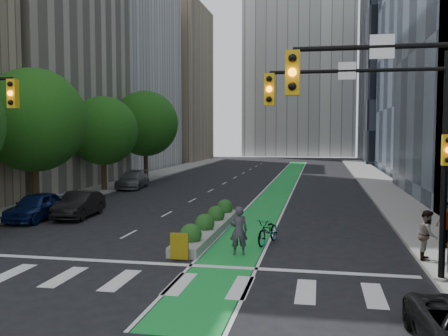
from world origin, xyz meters
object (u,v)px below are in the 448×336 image
at_px(pedestrian_near, 428,235).
at_px(cyclist, 239,231).
at_px(parked_car_left_near, 36,206).
at_px(median_planter, 210,225).
at_px(parked_car_left_mid, 79,205).
at_px(bicycle, 268,231).
at_px(parked_car_left_far, 133,180).

bearing_deg(pedestrian_near, cyclist, 101.54).
relative_size(parked_car_left_near, pedestrian_near, 2.45).
relative_size(median_planter, parked_car_left_mid, 2.32).
height_order(parked_car_left_near, parked_car_left_mid, parked_car_left_near).
height_order(bicycle, pedestrian_near, pedestrian_near).
distance_m(cyclist, parked_car_left_far, 24.89).
relative_size(parked_car_left_mid, pedestrian_near, 2.41).
bearing_deg(cyclist, bicycle, -127.53).
distance_m(parked_car_left_far, pedestrian_near, 29.09).
distance_m(cyclist, pedestrian_near, 7.04).
height_order(parked_car_left_near, parked_car_left_far, parked_car_left_near).
xyz_separation_m(median_planter, pedestrian_near, (9.10, -3.89, 0.70)).
bearing_deg(parked_car_left_mid, bicycle, -26.58).
bearing_deg(median_planter, parked_car_left_near, 170.81).
bearing_deg(parked_car_left_near, bicycle, -14.41).
height_order(median_planter, cyclist, cyclist).
bearing_deg(pedestrian_near, median_planter, 77.87).
bearing_deg(cyclist, median_planter, -76.92).
bearing_deg(bicycle, pedestrian_near, -4.14).
relative_size(bicycle, pedestrian_near, 1.17).
relative_size(median_planter, pedestrian_near, 5.59).
bearing_deg(parked_car_left_far, pedestrian_near, -53.87).
xyz_separation_m(bicycle, parked_car_left_near, (-13.13, 3.38, 0.20)).
bearing_deg(median_planter, pedestrian_near, -23.12).
xyz_separation_m(cyclist, pedestrian_near, (7.04, 0.07, 0.09)).
relative_size(bicycle, cyclist, 1.10).
bearing_deg(median_planter, parked_car_left_mid, 160.74).
bearing_deg(cyclist, pedestrian_near, 166.16).
distance_m(parked_car_left_near, parked_car_left_far, 15.79).
distance_m(bicycle, parked_car_left_near, 13.56).
bearing_deg(cyclist, parked_car_left_far, -73.56).
xyz_separation_m(median_planter, parked_car_left_near, (-10.13, 1.64, 0.39)).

